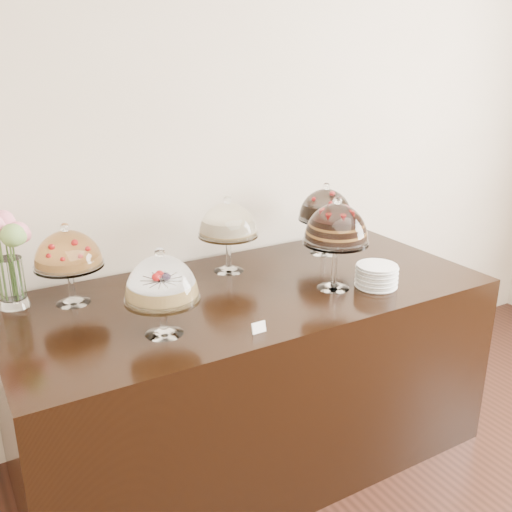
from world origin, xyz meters
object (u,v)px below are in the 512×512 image
cake_stand_fruit_tart (68,253)px  flower_vase (6,250)px  cake_stand_sugar_sponge (161,283)px  plate_stack (376,276)px  cake_stand_choco_layer (336,227)px  cake_stand_cheesecake (228,223)px  cake_stand_dark_choco (326,208)px  display_counter (251,375)px

cake_stand_fruit_tart → flower_vase: bearing=158.1°
cake_stand_sugar_sponge → plate_stack: cake_stand_sugar_sponge is taller
cake_stand_choco_layer → flower_vase: size_ratio=1.03×
cake_stand_cheesecake → cake_stand_fruit_tart: size_ratio=1.06×
cake_stand_sugar_sponge → cake_stand_cheesecake: bearing=42.0°
flower_vase → cake_stand_choco_layer: bearing=-22.0°
cake_stand_choco_layer → cake_stand_dark_choco: size_ratio=1.12×
cake_stand_dark_choco → display_counter: bearing=-157.5°
cake_stand_cheesecake → cake_stand_sugar_sponge: bearing=-138.0°
cake_stand_cheesecake → flower_vase: (-1.00, 0.09, 0.01)m
display_counter → cake_stand_dark_choco: size_ratio=5.66×
flower_vase → cake_stand_fruit_tart: bearing=-21.9°
cake_stand_sugar_sponge → display_counter: bearing=22.6°
cake_stand_dark_choco → cake_stand_sugar_sponge: bearing=-157.4°
display_counter → cake_stand_dark_choco: (0.60, 0.25, 0.70)m
plate_stack → cake_stand_choco_layer: bearing=154.3°
cake_stand_fruit_tart → plate_stack: bearing=-22.5°
cake_stand_sugar_sponge → cake_stand_choco_layer: size_ratio=0.81×
display_counter → flower_vase: (-0.97, 0.36, 0.71)m
cake_stand_sugar_sponge → plate_stack: bearing=-2.8°
cake_stand_choco_layer → plate_stack: size_ratio=2.27×
display_counter → flower_vase: bearing=159.8°
cake_stand_dark_choco → cake_stand_fruit_tart: bearing=179.4°
flower_vase → plate_stack: bearing=-22.4°
cake_stand_sugar_sponge → cake_stand_cheesecake: 0.72m
cake_stand_choco_layer → cake_stand_fruit_tart: bearing=158.0°
cake_stand_cheesecake → cake_stand_dark_choco: (0.58, -0.02, 0.01)m
cake_stand_cheesecake → flower_vase: flower_vase is taller
cake_stand_choco_layer → cake_stand_dark_choco: (0.26, 0.42, -0.04)m
display_counter → cake_stand_cheesecake: (0.03, 0.27, 0.70)m
plate_stack → cake_stand_cheesecake: bearing=133.1°
cake_stand_sugar_sponge → cake_stand_choco_layer: cake_stand_choco_layer is taller
display_counter → cake_stand_cheesecake: 0.75m
cake_stand_fruit_tart → cake_stand_dark_choco: bearing=-0.6°
cake_stand_cheesecake → plate_stack: bearing=-46.9°
cake_stand_cheesecake → plate_stack: (0.50, -0.53, -0.20)m
cake_stand_cheesecake → plate_stack: cake_stand_cheesecake is taller
cake_stand_sugar_sponge → plate_stack: size_ratio=1.84×
cake_stand_choco_layer → cake_stand_dark_choco: cake_stand_choco_layer is taller
cake_stand_dark_choco → flower_vase: (-1.57, 0.11, 0.00)m
display_counter → cake_stand_sugar_sponge: cake_stand_sugar_sponge is taller
cake_stand_sugar_sponge → cake_stand_fruit_tart: cake_stand_fruit_tart is taller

